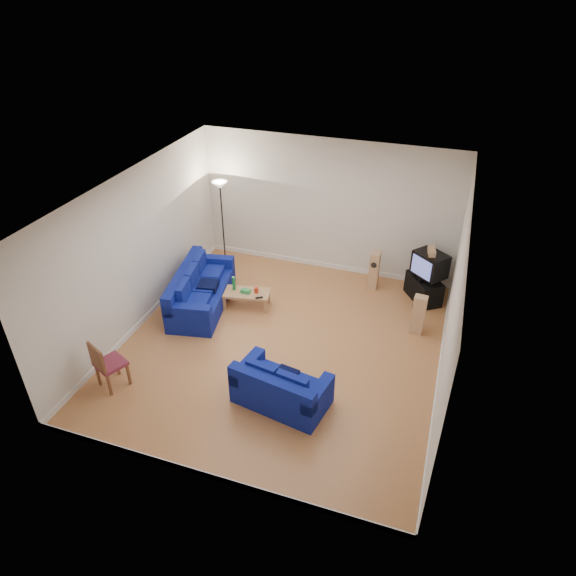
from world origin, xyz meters
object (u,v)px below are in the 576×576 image
(sofa_loveseat, at_px, (280,391))
(tv_stand, at_px, (424,289))
(television, at_px, (430,264))
(coffee_table, at_px, (247,294))
(sofa_three_seat, at_px, (199,293))

(sofa_loveseat, distance_m, tv_stand, 4.50)
(television, bearing_deg, sofa_loveseat, -76.79)
(coffee_table, bearing_deg, sofa_loveseat, -56.70)
(coffee_table, relative_size, television, 1.29)
(sofa_three_seat, xyz_separation_m, coffee_table, (0.99, 0.30, -0.01))
(coffee_table, height_order, tv_stand, tv_stand)
(tv_stand, distance_m, television, 0.64)
(coffee_table, height_order, television, television)
(coffee_table, distance_m, tv_stand, 3.91)
(coffee_table, bearing_deg, television, 22.44)
(sofa_loveseat, height_order, coffee_table, sofa_loveseat)
(sofa_loveseat, xyz_separation_m, television, (1.98, 4.04, 0.61))
(sofa_loveseat, bearing_deg, television, 74.12)
(sofa_three_seat, relative_size, coffee_table, 2.21)
(sofa_loveseat, xyz_separation_m, coffee_table, (-1.67, 2.54, 0.02))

